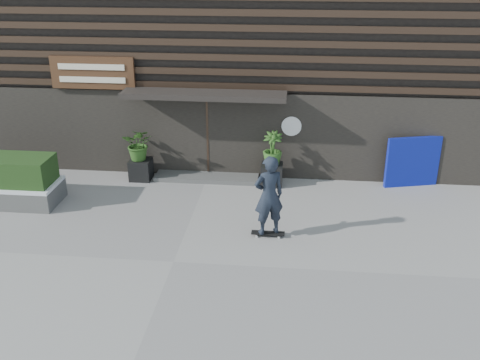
# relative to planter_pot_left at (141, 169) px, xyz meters

# --- Properties ---
(ground) EXTENTS (80.00, 80.00, 0.00)m
(ground) POSITION_rel_planter_pot_left_xyz_m (1.90, -4.40, -0.30)
(ground) COLOR gray
(ground) RESTS_ON ground
(entrance_step) EXTENTS (3.00, 0.80, 0.12)m
(entrance_step) POSITION_rel_planter_pot_left_xyz_m (1.90, 0.20, -0.24)
(entrance_step) COLOR #4A4A48
(entrance_step) RESTS_ON ground
(planter_pot_left) EXTENTS (0.60, 0.60, 0.60)m
(planter_pot_left) POSITION_rel_planter_pot_left_xyz_m (0.00, 0.00, 0.00)
(planter_pot_left) COLOR black
(planter_pot_left) RESTS_ON ground
(bamboo_left) EXTENTS (0.86, 0.75, 0.96)m
(bamboo_left) POSITION_rel_planter_pot_left_xyz_m (0.00, 0.00, 0.78)
(bamboo_left) COLOR #2D591E
(bamboo_left) RESTS_ON planter_pot_left
(planter_pot_right) EXTENTS (0.60, 0.60, 0.60)m
(planter_pot_right) POSITION_rel_planter_pot_left_xyz_m (3.80, 0.00, 0.00)
(planter_pot_right) COLOR black
(planter_pot_right) RESTS_ON ground
(bamboo_right) EXTENTS (0.54, 0.54, 0.96)m
(bamboo_right) POSITION_rel_planter_pot_left_xyz_m (3.80, 0.00, 0.78)
(bamboo_right) COLOR #2D591E
(bamboo_right) RESTS_ON planter_pot_right
(blue_tarp) EXTENTS (1.52, 0.51, 1.44)m
(blue_tarp) POSITION_rel_planter_pot_left_xyz_m (7.71, 0.30, 0.42)
(blue_tarp) COLOR #0B1697
(blue_tarp) RESTS_ON ground
(building) EXTENTS (18.00, 11.00, 8.00)m
(building) POSITION_rel_planter_pot_left_xyz_m (1.90, 5.56, 3.69)
(building) COLOR black
(building) RESTS_ON ground
(skateboarder) EXTENTS (0.82, 0.69, 2.01)m
(skateboarder) POSITION_rel_planter_pot_left_xyz_m (3.86, -3.06, 0.74)
(skateboarder) COLOR black
(skateboarder) RESTS_ON ground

